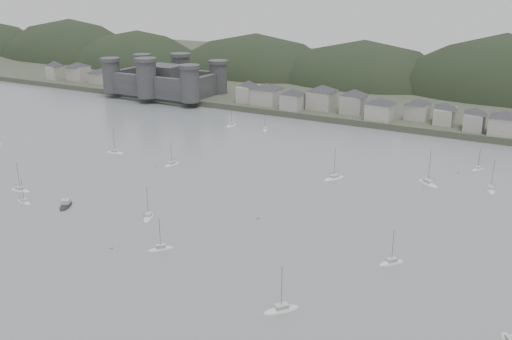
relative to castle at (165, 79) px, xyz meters
The scene contains 9 objects.
ground 216.45m from the castle, 56.28° to the right, with size 900.00×900.00×0.00m, color slate.
far_shore_land 166.61m from the castle, 43.83° to the left, with size 900.00×250.00×3.00m, color #383D2D.
forested_ridge 155.26m from the castle, 35.67° to the left, with size 851.55×103.94×102.57m.
castle is the anchor object (origin of this frame).
waterfront_town 170.64m from the castle, ahead, with size 451.48×28.46×12.92m.
sailboat_lead 166.32m from the castle, 67.51° to the right, with size 6.60×2.92×8.76m.
moored_fleet 161.62m from the castle, 41.89° to the right, with size 255.93×157.94×12.88m.
motor_launch_far 168.15m from the castle, 62.62° to the right, with size 6.68×8.78×3.99m.
mooring_buoys 173.79m from the castle, 46.27° to the right, with size 182.74×144.64×0.70m.
Camera 1 is at (89.91, -84.58, 67.86)m, focal length 40.46 mm.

